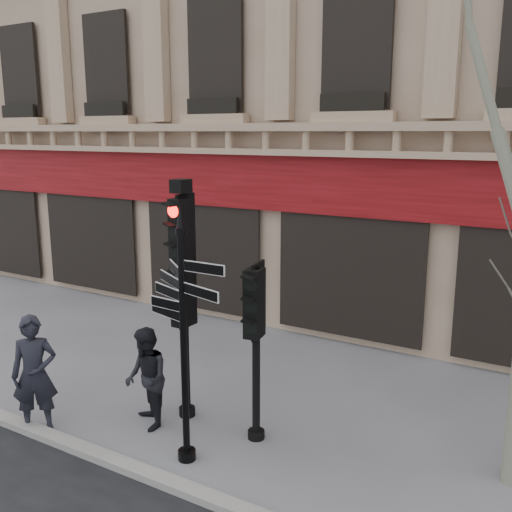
# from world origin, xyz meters

# --- Properties ---
(ground) EXTENTS (80.00, 80.00, 0.00)m
(ground) POSITION_xyz_m (0.00, 0.00, 0.00)
(ground) COLOR slate
(ground) RESTS_ON ground
(kerb) EXTENTS (80.00, 0.25, 0.12)m
(kerb) POSITION_xyz_m (0.00, -1.40, 0.06)
(kerb) COLOR gray
(kerb) RESTS_ON ground
(fingerpost) EXTENTS (2.12, 2.12, 3.81)m
(fingerpost) POSITION_xyz_m (-0.28, -0.73, 2.56)
(fingerpost) COLOR black
(fingerpost) RESTS_ON ground
(traffic_signal_main) EXTENTS (0.45, 0.33, 4.02)m
(traffic_signal_main) POSITION_xyz_m (-1.09, 0.34, 2.54)
(traffic_signal_main) COLOR black
(traffic_signal_main) RESTS_ON ground
(traffic_signal_secondary) EXTENTS (0.51, 0.40, 2.77)m
(traffic_signal_secondary) POSITION_xyz_m (0.30, 0.30, 1.93)
(traffic_signal_secondary) COLOR black
(traffic_signal_secondary) RESTS_ON ground
(pedestrian_a) EXTENTS (0.84, 0.81, 1.94)m
(pedestrian_a) POSITION_xyz_m (-2.86, -1.28, 0.97)
(pedestrian_a) COLOR black
(pedestrian_a) RESTS_ON ground
(pedestrian_b) EXTENTS (1.03, 1.00, 1.68)m
(pedestrian_b) POSITION_xyz_m (-1.43, -0.27, 0.84)
(pedestrian_b) COLOR black
(pedestrian_b) RESTS_ON ground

